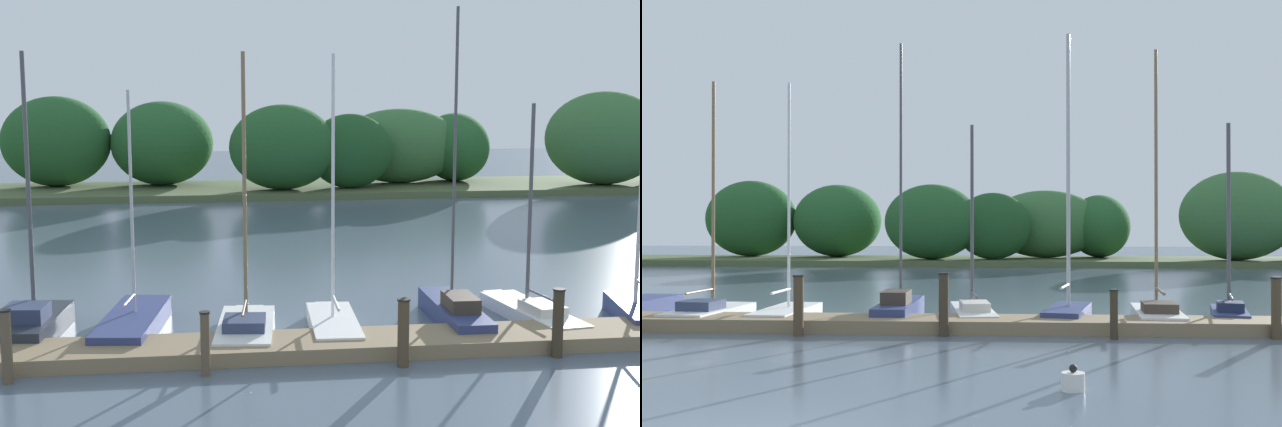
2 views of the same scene
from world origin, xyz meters
TOP-DOWN VIEW (x-y plane):
  - dock_pier at (0.00, 10.91)m, footprint 22.48×1.80m
  - far_shore at (0.59, 43.06)m, footprint 60.98×9.01m
  - sailboat_0 at (-10.55, 13.15)m, footprint 1.64×3.61m
  - sailboat_1 at (-8.06, 13.23)m, footprint 1.82×4.59m
  - sailboat_2 at (-5.23, 12.37)m, footprint 1.73×3.93m
  - sailboat_3 at (-2.98, 12.60)m, footprint 1.36×3.82m
  - sailboat_4 at (0.32, 12.95)m, footprint 1.04×4.52m
  - sailboat_5 at (2.49, 13.02)m, footprint 1.65×4.51m
  - sailboat_6 at (5.28, 12.55)m, footprint 1.67×3.50m
  - mooring_piling_0 at (-10.42, 9.66)m, footprint 0.27×0.27m
  - mooring_piling_1 at (-6.25, 9.60)m, footprint 0.23×0.23m
  - mooring_piling_2 at (-1.83, 9.63)m, footprint 0.30×0.30m
  - mooring_piling_3 at (1.90, 9.84)m, footprint 0.29×0.29m

SIDE VIEW (x-z plane):
  - dock_pier at x=0.00m, z-range 0.00..0.35m
  - sailboat_3 at x=-2.98m, z-range -3.25..3.83m
  - sailboat_5 at x=2.49m, z-range -2.62..3.22m
  - sailboat_1 at x=-8.06m, z-range -2.79..3.40m
  - sailboat_2 at x=-5.23m, z-range -3.22..3.89m
  - sailboat_4 at x=0.32m, z-range -3.75..4.56m
  - sailboat_0 at x=-10.55m, z-range -3.14..3.99m
  - sailboat_6 at x=5.28m, z-range -3.73..4.68m
  - mooring_piling_1 at x=-6.25m, z-range 0.01..1.44m
  - mooring_piling_2 at x=-1.83m, z-range 0.01..1.58m
  - mooring_piling_0 at x=-10.42m, z-range 0.01..1.62m
  - mooring_piling_3 at x=1.90m, z-range 0.01..1.64m
  - far_shore at x=0.59m, z-range -0.86..6.09m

